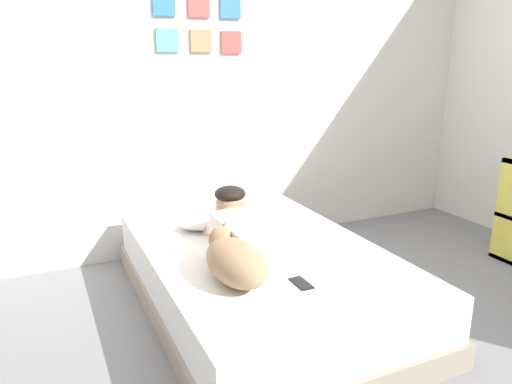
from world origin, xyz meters
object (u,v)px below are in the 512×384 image
Objects in this scene: dog at (234,259)px; coffee_cup at (253,219)px; bed at (262,278)px; pillow at (215,218)px; cell_phone at (301,283)px; person_lying at (253,228)px.

dog is 0.82m from coffee_cup.
pillow is at bearing 103.83° from bed.
pillow reaches higher than cell_phone.
cell_phone is (0.09, -0.97, -0.05)m from pillow.
coffee_cup is (0.42, 0.70, -0.07)m from dog.
dog is at bearing -120.83° from coffee_cup.
pillow is 0.25m from coffee_cup.
bed is 15.69× the size of coffee_cup.
coffee_cup is 0.89× the size of cell_phone.
pillow is at bearing 102.69° from person_lying.
bed is 14.01× the size of cell_phone.
dog is at bearing -134.27° from bed.
person_lying is 1.60× the size of dog.
pillow is 0.79m from dog.
person_lying is at bearing 110.85° from bed.
coffee_cup reaches higher than cell_phone.
coffee_cup is (0.24, -0.07, -0.02)m from pillow.
cell_phone is (-0.02, -0.50, 0.19)m from bed.
bed is at bearing -69.15° from person_lying.
bed is at bearing -76.17° from pillow.
bed is at bearing -107.31° from coffee_cup.
coffee_cup is (0.15, 0.34, -0.07)m from person_lying.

